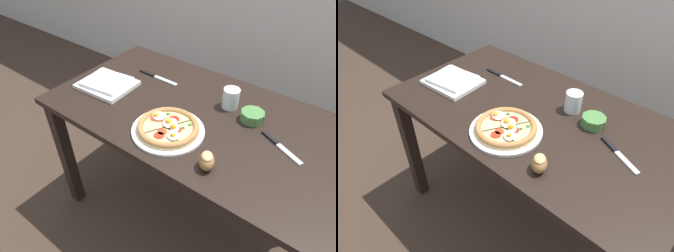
# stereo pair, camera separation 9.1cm
# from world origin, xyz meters

# --- Properties ---
(ground_plane) EXTENTS (12.00, 12.00, 0.00)m
(ground_plane) POSITION_xyz_m (0.00, 0.00, 0.00)
(ground_plane) COLOR #3D2D23
(dining_table) EXTENTS (1.36, 0.75, 0.77)m
(dining_table) POSITION_xyz_m (0.00, 0.00, 0.65)
(dining_table) COLOR black
(dining_table) RESTS_ON ground_plane
(pizza) EXTENTS (0.30, 0.30, 0.06)m
(pizza) POSITION_xyz_m (-0.01, -0.18, 0.79)
(pizza) COLOR white
(pizza) RESTS_ON dining_table
(ramekin_bowl) EXTENTS (0.11, 0.11, 0.05)m
(ramekin_bowl) POSITION_xyz_m (0.23, 0.10, 0.79)
(ramekin_bowl) COLOR #4C8442
(ramekin_bowl) RESTS_ON dining_table
(napkin_folded) EXTENTS (0.27, 0.23, 0.04)m
(napkin_folded) POSITION_xyz_m (-0.47, -0.09, 0.78)
(napkin_folded) COLOR white
(napkin_folded) RESTS_ON dining_table
(bread_piece_near) EXTENTS (0.09, 0.09, 0.07)m
(bread_piece_near) POSITION_xyz_m (0.22, -0.26, 0.80)
(bread_piece_near) COLOR #A3703D
(bread_piece_near) RESTS_ON dining_table
(knife_main) EXTENTS (0.25, 0.02, 0.01)m
(knife_main) POSITION_xyz_m (-0.33, 0.13, 0.77)
(knife_main) COLOR silver
(knife_main) RESTS_ON dining_table
(knife_spare) EXTENTS (0.20, 0.11, 0.01)m
(knife_spare) POSITION_xyz_m (0.39, 0.01, 0.77)
(knife_spare) COLOR silver
(knife_spare) RESTS_ON dining_table
(water_glass) EXTENTS (0.07, 0.07, 0.09)m
(water_glass) POSITION_xyz_m (0.10, 0.13, 0.81)
(water_glass) COLOR white
(water_glass) RESTS_ON dining_table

